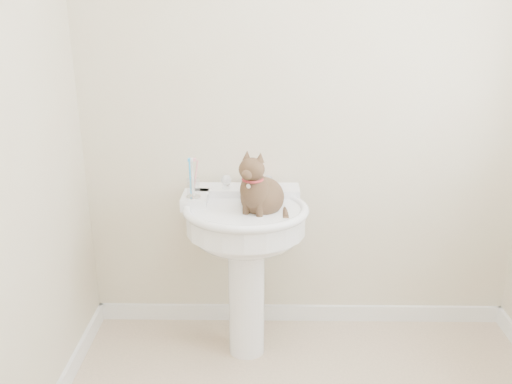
{
  "coord_description": "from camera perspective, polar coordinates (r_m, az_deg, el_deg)",
  "views": [
    {
      "loc": [
        -0.2,
        -1.49,
        1.67
      ],
      "look_at": [
        -0.23,
        0.8,
        0.85
      ],
      "focal_mm": 38.0,
      "sensor_mm": 36.0,
      "label": 1
    }
  ],
  "objects": [
    {
      "name": "cat",
      "position": [
        2.42,
        0.5,
        -0.09
      ],
      "size": [
        0.22,
        0.28,
        0.4
      ],
      "rotation": [
        0.0,
        0.0,
        -0.43
      ],
      "color": "brown",
      "rests_on": "pedestal_sink"
    },
    {
      "name": "toothbrush_cup",
      "position": [
        2.48,
        -6.62,
        0.44
      ],
      "size": [
        0.07,
        0.07,
        0.18
      ],
      "rotation": [
        0.0,
        0.0,
        0.07
      ],
      "color": "silver",
      "rests_on": "pedestal_sink"
    },
    {
      "name": "wall_back",
      "position": [
        2.63,
        5.28,
        10.39
      ],
      "size": [
        2.2,
        0.0,
        2.5
      ],
      "primitive_type": null,
      "color": "beige",
      "rests_on": "ground"
    },
    {
      "name": "pedestal_sink",
      "position": [
        2.52,
        -1.1,
        -4.57
      ],
      "size": [
        0.59,
        0.58,
        0.81
      ],
      "color": "white",
      "rests_on": "floor"
    },
    {
      "name": "baseboard_back",
      "position": [
        3.06,
        4.58,
        -12.55
      ],
      "size": [
        2.2,
        0.02,
        0.09
      ],
      "primitive_type": "cube",
      "color": "white",
      "rests_on": "floor"
    },
    {
      "name": "faucet",
      "position": [
        2.58,
        -0.98,
        1.09
      ],
      "size": [
        0.28,
        0.12,
        0.14
      ],
      "color": "silver",
      "rests_on": "pedestal_sink"
    },
    {
      "name": "soap_bar",
      "position": [
        2.66,
        -0.15,
        1.14
      ],
      "size": [
        0.09,
        0.06,
        0.03
      ],
      "primitive_type": "cube",
      "rotation": [
        0.0,
        0.0,
        0.09
      ],
      "color": "red",
      "rests_on": "pedestal_sink"
    }
  ]
}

